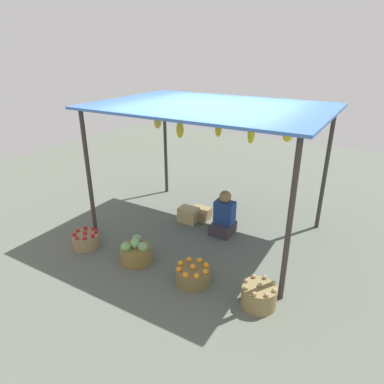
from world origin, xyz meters
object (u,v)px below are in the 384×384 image
wooden_crate_near_vendor (200,214)px  wooden_crate_stacked_rear (188,215)px  basket_potatoes (259,295)px  basket_red_apples (86,240)px  basket_oranges (193,275)px  vendor_person (224,217)px  basket_cabbages (136,252)px

wooden_crate_near_vendor → wooden_crate_stacked_rear: wooden_crate_stacked_rear is taller
basket_potatoes → wooden_crate_near_vendor: (-1.79, 1.70, -0.05)m
basket_red_apples → basket_oranges: basket_red_apples is taller
vendor_person → basket_red_apples: bearing=-137.8°
basket_red_apples → basket_potatoes: (2.91, 0.11, 0.02)m
wooden_crate_stacked_rear → vendor_person: bearing=-2.2°
basket_red_apples → basket_oranges: bearing=2.8°
vendor_person → basket_cabbages: bearing=-117.5°
basket_red_apples → basket_potatoes: bearing=2.2°
basket_oranges → wooden_crate_stacked_rear: 1.79m
basket_red_apples → basket_potatoes: size_ratio=0.96×
vendor_person → basket_oranges: vendor_person is taller
vendor_person → basket_red_apples: size_ratio=1.83×
wooden_crate_stacked_rear → basket_cabbages: bearing=-91.1°
vendor_person → basket_potatoes: size_ratio=1.76×
basket_red_apples → basket_cabbages: (0.96, 0.09, 0.03)m
basket_red_apples → wooden_crate_near_vendor: 2.13m
basket_potatoes → vendor_person: bearing=129.1°
basket_cabbages → wooden_crate_near_vendor: (0.16, 1.72, -0.06)m
basket_potatoes → wooden_crate_stacked_rear: bearing=142.3°
basket_red_apples → basket_potatoes: 2.91m
basket_red_apples → basket_cabbages: 0.97m
vendor_person → wooden_crate_stacked_rear: size_ratio=2.22×
basket_potatoes → wooden_crate_stacked_rear: basket_potatoes is taller
basket_cabbages → wooden_crate_stacked_rear: size_ratio=1.34×
vendor_person → basket_red_apples: 2.34m
basket_cabbages → wooden_crate_near_vendor: size_ratio=1.33×
basket_oranges → basket_potatoes: bearing=1.1°
basket_oranges → basket_potatoes: 0.95m
vendor_person → wooden_crate_near_vendor: size_ratio=2.20×
basket_cabbages → wooden_crate_stacked_rear: (0.03, 1.50, -0.02)m
basket_potatoes → basket_oranges: bearing=-178.9°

